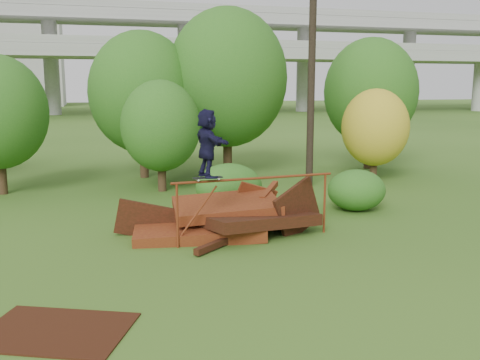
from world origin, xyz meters
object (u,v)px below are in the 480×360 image
object	(u,v)px
scrap_pile	(225,219)
utility_pole	(312,63)
skater	(207,143)
flat_plate	(56,331)

from	to	relation	value
scrap_pile	utility_pole	bearing A→B (deg)	49.94
scrap_pile	skater	xyz separation A→B (m)	(-0.64, -0.87, 2.15)
skater	flat_plate	distance (m)	5.87
flat_plate	utility_pole	bearing A→B (deg)	50.19
skater	utility_pole	size ratio (longest dim) A/B	0.18
flat_plate	utility_pole	xyz separation A→B (m)	(8.96, 10.75, 4.76)
scrap_pile	flat_plate	bearing A→B (deg)	-129.52
skater	flat_plate	bearing A→B (deg)	129.12
flat_plate	utility_pole	size ratio (longest dim) A/B	0.25
flat_plate	skater	bearing A→B (deg)	49.82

